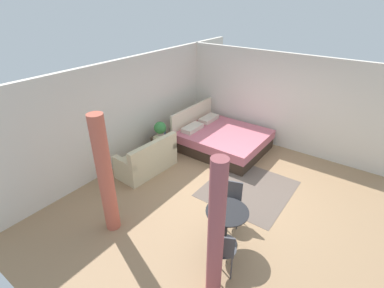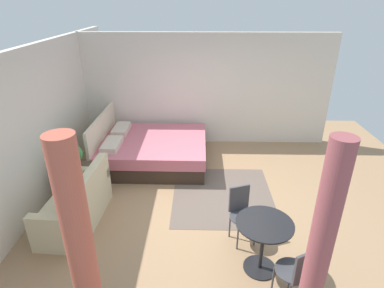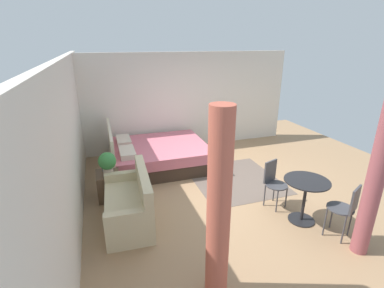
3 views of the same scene
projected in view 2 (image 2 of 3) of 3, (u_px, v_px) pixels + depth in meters
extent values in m
cube|color=#9E7A56|center=(207.00, 202.00, 5.58)|extent=(8.26, 8.83, 0.02)
cube|color=silver|center=(29.00, 132.00, 5.09)|extent=(8.26, 0.12, 2.61)
cube|color=silver|center=(206.00, 90.00, 7.41)|extent=(0.12, 5.83, 2.61)
cube|color=#66564C|center=(222.00, 195.00, 5.74)|extent=(1.92, 1.79, 0.01)
cube|color=#38281E|center=(155.00, 155.00, 6.86)|extent=(1.88, 2.16, 0.30)
cube|color=#C66675|center=(154.00, 144.00, 6.75)|extent=(1.92, 2.20, 0.24)
cube|color=beige|center=(103.00, 139.00, 6.73)|extent=(1.92, 0.07, 1.05)
cube|color=beige|center=(112.00, 145.00, 6.32)|extent=(0.67, 0.32, 0.12)
cube|color=beige|center=(121.00, 129.00, 7.07)|extent=(0.67, 0.32, 0.12)
cube|color=beige|center=(75.00, 210.00, 4.99)|extent=(1.50, 0.78, 0.45)
cube|color=beige|center=(89.00, 187.00, 4.78)|extent=(1.47, 0.21, 0.44)
cube|color=beige|center=(88.00, 172.00, 5.46)|extent=(0.18, 0.72, 0.16)
cube|color=beige|center=(52.00, 222.00, 4.26)|extent=(0.18, 0.72, 0.16)
cube|color=brown|center=(79.00, 178.00, 5.80)|extent=(0.52, 0.43, 0.51)
cylinder|color=tan|center=(75.00, 165.00, 5.57)|extent=(0.18, 0.18, 0.15)
sphere|color=#387F3D|center=(73.00, 154.00, 5.48)|extent=(0.32, 0.32, 0.32)
cylinder|color=slate|center=(76.00, 158.00, 5.76)|extent=(0.08, 0.08, 0.21)
cylinder|color=black|center=(259.00, 267.00, 4.19)|extent=(0.43, 0.43, 0.02)
cylinder|color=black|center=(262.00, 247.00, 4.04)|extent=(0.05, 0.05, 0.73)
cylinder|color=black|center=(265.00, 224.00, 3.88)|extent=(0.72, 0.72, 0.02)
cylinder|color=#3F3F44|center=(238.00, 237.00, 4.43)|extent=(0.02, 0.02, 0.42)
cylinder|color=#3F3F44|center=(255.00, 233.00, 4.51)|extent=(0.02, 0.02, 0.42)
cylinder|color=#3F3F44|center=(230.00, 225.00, 4.67)|extent=(0.02, 0.02, 0.42)
cylinder|color=#3F3F44|center=(246.00, 222.00, 4.74)|extent=(0.02, 0.02, 0.42)
cylinder|color=#3F3F44|center=(243.00, 217.00, 4.49)|extent=(0.49, 0.49, 0.02)
cube|color=#3F3F44|center=(239.00, 198.00, 4.54)|extent=(0.13, 0.30, 0.41)
cylinder|color=#3F3F44|center=(291.00, 274.00, 3.81)|extent=(0.02, 0.02, 0.48)
cylinder|color=#3F3F44|center=(273.00, 282.00, 3.70)|extent=(0.02, 0.02, 0.48)
cylinder|color=#3F3F44|center=(292.00, 271.00, 3.54)|extent=(0.52, 0.52, 0.02)
cube|color=#3F3F44|center=(306.00, 267.00, 3.31)|extent=(0.16, 0.29, 0.40)
cylinder|color=#994C51|center=(319.00, 250.00, 2.91)|extent=(0.22, 0.22, 2.30)
cylinder|color=#C15B47|center=(80.00, 246.00, 2.96)|extent=(0.27, 0.27, 2.30)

